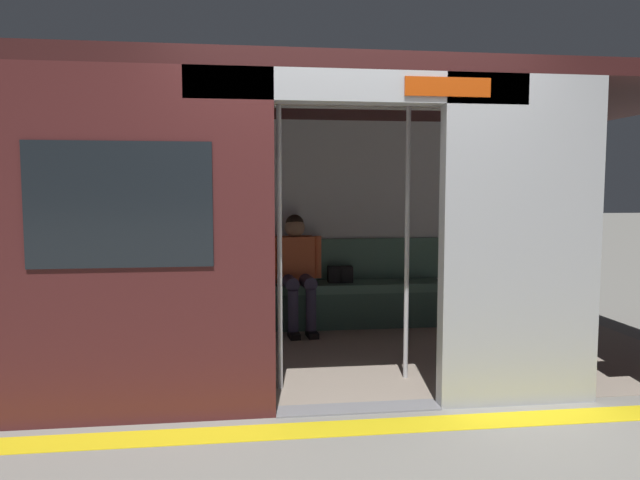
{
  "coord_description": "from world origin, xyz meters",
  "views": [
    {
      "loc": [
        0.73,
        3.72,
        1.46
      ],
      "look_at": [
        0.09,
        -1.31,
        1.02
      ],
      "focal_mm": 32.88,
      "sensor_mm": 36.0,
      "label": 1
    }
  ],
  "objects_px": {
    "person_seated": "(296,264)",
    "grab_pole_door": "(280,241)",
    "grab_pole_far": "(407,238)",
    "book": "(259,283)",
    "handbag": "(340,274)",
    "train_car": "(321,179)",
    "bench_seat": "(316,294)"
  },
  "relations": [
    {
      "from": "bench_seat",
      "to": "grab_pole_far",
      "type": "distance_m",
      "value": 1.95
    },
    {
      "from": "train_car",
      "to": "bench_seat",
      "type": "relative_size",
      "value": 2.33
    },
    {
      "from": "train_car",
      "to": "handbag",
      "type": "relative_size",
      "value": 24.62
    },
    {
      "from": "person_seated",
      "to": "book",
      "type": "distance_m",
      "value": 0.44
    },
    {
      "from": "train_car",
      "to": "handbag",
      "type": "height_order",
      "value": "train_car"
    },
    {
      "from": "person_seated",
      "to": "bench_seat",
      "type": "bearing_deg",
      "value": -166.21
    },
    {
      "from": "book",
      "to": "grab_pole_door",
      "type": "xyz_separation_m",
      "value": [
        -0.11,
        1.88,
        0.61
      ]
    },
    {
      "from": "person_seated",
      "to": "grab_pole_far",
      "type": "relative_size",
      "value": 0.55
    },
    {
      "from": "grab_pole_door",
      "to": "grab_pole_far",
      "type": "height_order",
      "value": "same"
    },
    {
      "from": "person_seated",
      "to": "handbag",
      "type": "xyz_separation_m",
      "value": [
        -0.48,
        -0.12,
        -0.13
      ]
    },
    {
      "from": "person_seated",
      "to": "handbag",
      "type": "relative_size",
      "value": 4.61
    },
    {
      "from": "handbag",
      "to": "grab_pole_door",
      "type": "xyz_separation_m",
      "value": [
        0.76,
        1.94,
        0.54
      ]
    },
    {
      "from": "bench_seat",
      "to": "person_seated",
      "type": "height_order",
      "value": "person_seated"
    },
    {
      "from": "train_car",
      "to": "book",
      "type": "bearing_deg",
      "value": -64.68
    },
    {
      "from": "grab_pole_door",
      "to": "grab_pole_far",
      "type": "relative_size",
      "value": 1.0
    },
    {
      "from": "grab_pole_door",
      "to": "grab_pole_far",
      "type": "distance_m",
      "value": 0.99
    },
    {
      "from": "train_car",
      "to": "person_seated",
      "type": "relative_size",
      "value": 5.34
    },
    {
      "from": "bench_seat",
      "to": "grab_pole_far",
      "type": "xyz_separation_m",
      "value": [
        -0.49,
        1.74,
        0.73
      ]
    },
    {
      "from": "person_seated",
      "to": "grab_pole_far",
      "type": "distance_m",
      "value": 1.87
    },
    {
      "from": "bench_seat",
      "to": "handbag",
      "type": "relative_size",
      "value": 10.55
    },
    {
      "from": "bench_seat",
      "to": "book",
      "type": "bearing_deg",
      "value": -1.79
    },
    {
      "from": "train_car",
      "to": "person_seated",
      "type": "xyz_separation_m",
      "value": [
        0.13,
        -1.01,
        -0.86
      ]
    },
    {
      "from": "book",
      "to": "grab_pole_far",
      "type": "bearing_deg",
      "value": 132.02
    },
    {
      "from": "grab_pole_door",
      "to": "person_seated",
      "type": "bearing_deg",
      "value": -98.72
    },
    {
      "from": "handbag",
      "to": "train_car",
      "type": "bearing_deg",
      "value": 72.81
    },
    {
      "from": "person_seated",
      "to": "grab_pole_door",
      "type": "distance_m",
      "value": 1.88
    },
    {
      "from": "bench_seat",
      "to": "person_seated",
      "type": "xyz_separation_m",
      "value": [
        0.21,
        0.05,
        0.33
      ]
    },
    {
      "from": "train_car",
      "to": "handbag",
      "type": "xyz_separation_m",
      "value": [
        -0.35,
        -1.13,
        -1.0
      ]
    },
    {
      "from": "person_seated",
      "to": "grab_pole_door",
      "type": "bearing_deg",
      "value": 81.28
    },
    {
      "from": "handbag",
      "to": "grab_pole_door",
      "type": "relative_size",
      "value": 0.12
    },
    {
      "from": "bench_seat",
      "to": "grab_pole_door",
      "type": "xyz_separation_m",
      "value": [
        0.49,
        1.87,
        0.73
      ]
    },
    {
      "from": "person_seated",
      "to": "grab_pole_door",
      "type": "height_order",
      "value": "grab_pole_door"
    }
  ]
}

